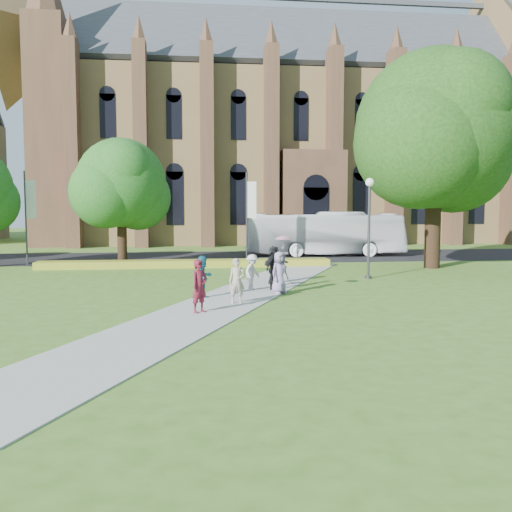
{
  "coord_description": "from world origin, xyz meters",
  "views": [
    {
      "loc": [
        -1.94,
        -22.25,
        3.81
      ],
      "look_at": [
        1.09,
        2.58,
        1.6
      ],
      "focal_mm": 40.0,
      "sensor_mm": 36.0,
      "label": 1
    }
  ],
  "objects": [
    {
      "name": "pedestrian_6",
      "position": [
        -0.03,
        -0.44,
        0.91
      ],
      "size": [
        0.65,
        0.44,
        1.74
      ],
      "primitive_type": "imported",
      "rotation": [
        0.0,
        0.0,
        0.04
      ],
      "color": "#A19386",
      "rests_on": "footpath"
    },
    {
      "name": "pedestrian_5",
      "position": [
        2.26,
        4.97,
        0.96
      ],
      "size": [
        1.63,
        1.54,
        1.84
      ],
      "primitive_type": "imported",
      "rotation": [
        0.0,
        0.0,
        0.73
      ],
      "color": "#26282E",
      "rests_on": "footpath"
    },
    {
      "name": "pedestrian_1",
      "position": [
        -1.27,
        0.92,
        0.91
      ],
      "size": [
        1.07,
        1.06,
        1.75
      ],
      "primitive_type": "imported",
      "rotation": [
        0.0,
        0.0,
        0.73
      ],
      "color": "#19637E",
      "rests_on": "footpath"
    },
    {
      "name": "ground",
      "position": [
        0.0,
        0.0,
        0.0
      ],
      "size": [
        160.0,
        160.0,
        0.0
      ],
      "primitive_type": "plane",
      "color": "#40681F",
      "rests_on": "ground"
    },
    {
      "name": "pedestrian_3",
      "position": [
        1.92,
        2.89,
        0.98
      ],
      "size": [
        1.05,
        1.15,
        1.89
      ],
      "primitive_type": "imported",
      "rotation": [
        0.0,
        0.0,
        0.9
      ],
      "color": "black",
      "rests_on": "footpath"
    },
    {
      "name": "tour_coach",
      "position": [
        8.5,
        20.1,
        1.69
      ],
      "size": [
        12.14,
        3.6,
        3.34
      ],
      "primitive_type": "imported",
      "rotation": [
        0.0,
        0.0,
        1.5
      ],
      "color": "silver",
      "rests_on": "road"
    },
    {
      "name": "banner_pole_0",
      "position": [
        2.11,
        15.2,
        3.39
      ],
      "size": [
        0.7,
        0.1,
        6.0
      ],
      "color": "#38383D",
      "rests_on": "ground"
    },
    {
      "name": "large_tree",
      "position": [
        13.0,
        11.0,
        8.37
      ],
      "size": [
        9.6,
        9.6,
        13.2
      ],
      "color": "#332114",
      "rests_on": "ground"
    },
    {
      "name": "footpath",
      "position": [
        0.0,
        1.0,
        0.02
      ],
      "size": [
        15.58,
        28.54,
        0.04
      ],
      "primitive_type": "cube",
      "rotation": [
        0.0,
        0.0,
        -0.44
      ],
      "color": "#B2B2A8",
      "rests_on": "ground"
    },
    {
      "name": "parasol",
      "position": [
        2.2,
        1.94,
        2.15
      ],
      "size": [
        0.91,
        0.91,
        0.6
      ],
      "primitive_type": "imported",
      "rotation": [
        0.0,
        0.0,
        -0.42
      ],
      "color": "#EFA9B0",
      "rests_on": "pedestrian_4"
    },
    {
      "name": "pedestrian_2",
      "position": [
        0.95,
        2.87,
        0.85
      ],
      "size": [
        1.1,
        1.19,
        1.61
      ],
      "primitive_type": "imported",
      "rotation": [
        0.0,
        0.0,
        0.94
      ],
      "color": "silver",
      "rests_on": "footpath"
    },
    {
      "name": "streetlamp",
      "position": [
        7.5,
        6.5,
        3.3
      ],
      "size": [
        0.44,
        0.44,
        5.24
      ],
      "color": "#38383D",
      "rests_on": "ground"
    },
    {
      "name": "pedestrian_4",
      "position": [
        2.02,
        1.84,
        0.94
      ],
      "size": [
        1.05,
        0.97,
        1.8
      ],
      "primitive_type": "imported",
      "rotation": [
        0.0,
        0.0,
        0.59
      ],
      "color": "gray",
      "rests_on": "footpath"
    },
    {
      "name": "flower_hedge",
      "position": [
        -2.0,
        13.2,
        0.23
      ],
      "size": [
        18.0,
        1.4,
        0.45
      ],
      "primitive_type": "cube",
      "color": "gold",
      "rests_on": "ground"
    },
    {
      "name": "street_tree_1",
      "position": [
        -6.0,
        14.5,
        5.22
      ],
      "size": [
        5.6,
        5.6,
        8.05
      ],
      "color": "#332114",
      "rests_on": "ground"
    },
    {
      "name": "cathedral",
      "position": [
        10.0,
        39.73,
        12.98
      ],
      "size": [
        52.6,
        18.25,
        28.0
      ],
      "color": "brown",
      "rests_on": "ground"
    },
    {
      "name": "banner_pole_1",
      "position": [
        -11.89,
        15.2,
        3.39
      ],
      "size": [
        0.7,
        0.1,
        6.0
      ],
      "color": "#38383D",
      "rests_on": "ground"
    },
    {
      "name": "road",
      "position": [
        0.0,
        20.0,
        0.01
      ],
      "size": [
        160.0,
        10.0,
        0.02
      ],
      "primitive_type": "cube",
      "color": "black",
      "rests_on": "ground"
    },
    {
      "name": "pedestrian_0",
      "position": [
        -1.51,
        -2.22,
        0.98
      ],
      "size": [
        0.81,
        0.8,
        1.88
      ],
      "primitive_type": "imported",
      "rotation": [
        0.0,
        0.0,
        0.77
      ],
      "color": "maroon",
      "rests_on": "footpath"
    }
  ]
}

